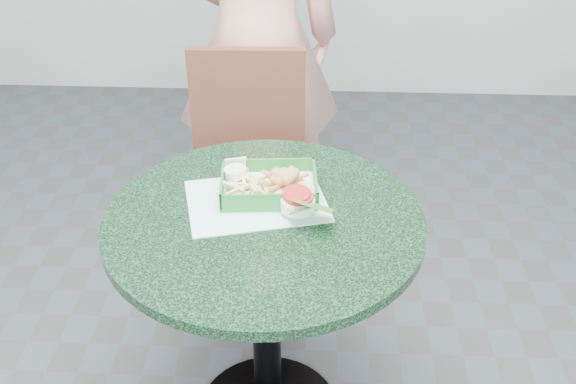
{
  "coord_description": "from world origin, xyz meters",
  "views": [
    {
      "loc": [
        0.13,
        -1.42,
        1.77
      ],
      "look_at": [
        0.06,
        0.1,
        0.78
      ],
      "focal_mm": 42.0,
      "sensor_mm": 36.0,
      "label": 1
    }
  ],
  "objects_px": {
    "cafe_table": "(265,273)",
    "food_basket": "(269,194)",
    "sauce_ramekin": "(237,178)",
    "dining_chair": "(247,163)",
    "crab_sandwich": "(284,187)"
  },
  "relations": [
    {
      "from": "cafe_table",
      "to": "food_basket",
      "type": "distance_m",
      "value": 0.22
    },
    {
      "from": "food_basket",
      "to": "dining_chair",
      "type": "bearing_deg",
      "value": 102.5
    },
    {
      "from": "sauce_ramekin",
      "to": "cafe_table",
      "type": "bearing_deg",
      "value": -58.51
    },
    {
      "from": "dining_chair",
      "to": "sauce_ramekin",
      "type": "xyz_separation_m",
      "value": [
        0.03,
        -0.53,
        0.27
      ]
    },
    {
      "from": "dining_chair",
      "to": "crab_sandwich",
      "type": "height_order",
      "value": "dining_chair"
    },
    {
      "from": "dining_chair",
      "to": "sauce_ramekin",
      "type": "height_order",
      "value": "dining_chair"
    },
    {
      "from": "cafe_table",
      "to": "dining_chair",
      "type": "height_order",
      "value": "dining_chair"
    },
    {
      "from": "cafe_table",
      "to": "food_basket",
      "type": "height_order",
      "value": "food_basket"
    },
    {
      "from": "food_basket",
      "to": "sauce_ramekin",
      "type": "relative_size",
      "value": 4.3
    },
    {
      "from": "dining_chair",
      "to": "cafe_table",
      "type": "bearing_deg",
      "value": -81.51
    },
    {
      "from": "crab_sandwich",
      "to": "sauce_ramekin",
      "type": "relative_size",
      "value": 1.93
    },
    {
      "from": "sauce_ramekin",
      "to": "food_basket",
      "type": "bearing_deg",
      "value": -17.0
    },
    {
      "from": "food_basket",
      "to": "sauce_ramekin",
      "type": "bearing_deg",
      "value": 163.0
    },
    {
      "from": "cafe_table",
      "to": "sauce_ramekin",
      "type": "xyz_separation_m",
      "value": [
        -0.09,
        0.14,
        0.22
      ]
    },
    {
      "from": "cafe_table",
      "to": "food_basket",
      "type": "bearing_deg",
      "value": 87.17
    }
  ]
}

